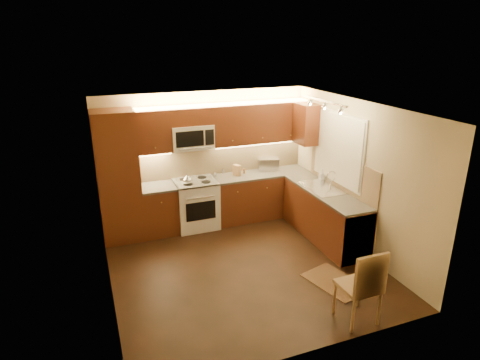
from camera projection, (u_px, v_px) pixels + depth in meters
name	position (u px, v px, depth m)	size (l,w,h in m)	color
floor	(244.00, 266.00, 6.53)	(4.00, 4.00, 0.01)	black
ceiling	(244.00, 108.00, 5.70)	(4.00, 4.00, 0.01)	beige
wall_back	(205.00, 157.00, 7.88)	(4.00, 0.01, 2.50)	#C2B28E
wall_front	(314.00, 257.00, 4.36)	(4.00, 0.01, 2.50)	#C2B28E
wall_left	(103.00, 213.00, 5.44)	(0.01, 4.00, 2.50)	#C2B28E
wall_right	(357.00, 177.00, 6.80)	(0.01, 4.00, 2.50)	#C2B28E
pantry	(118.00, 177.00, 7.08)	(0.70, 0.60, 2.30)	#4C2510
base_cab_back_left	(159.00, 210.00, 7.55)	(0.62, 0.60, 0.86)	#4C2510
counter_back_left	(158.00, 187.00, 7.40)	(0.62, 0.60, 0.04)	#353230
base_cab_back_right	(261.00, 195.00, 8.24)	(1.92, 0.60, 0.86)	#4C2510
counter_back_right	(261.00, 174.00, 8.09)	(1.92, 0.60, 0.04)	#353230
base_cab_right	(325.00, 216.00, 7.32)	(0.60, 2.00, 0.86)	#4C2510
counter_right	(326.00, 192.00, 7.17)	(0.60, 2.00, 0.04)	#353230
dishwasher	(348.00, 232.00, 6.70)	(0.58, 0.60, 0.84)	silver
backsplash_back	(223.00, 158.00, 8.00)	(3.30, 0.02, 0.60)	tan
backsplash_right	(342.00, 173.00, 7.16)	(0.02, 2.00, 0.60)	tan
upper_cab_back_left	(152.00, 131.00, 7.18)	(0.62, 0.35, 0.75)	#4C2510
upper_cab_back_right	(259.00, 123.00, 7.87)	(1.92, 0.35, 0.75)	#4C2510
upper_cab_bridge	(191.00, 116.00, 7.34)	(0.76, 0.35, 0.31)	#4C2510
upper_cab_right_corner	(307.00, 124.00, 7.76)	(0.35, 0.50, 0.75)	#4C2510
stove	(196.00, 204.00, 7.75)	(0.76, 0.65, 0.92)	silver
microwave	(192.00, 137.00, 7.45)	(0.76, 0.38, 0.44)	silver
window_frame	(339.00, 148.00, 7.16)	(0.03, 1.44, 1.24)	silver
window_blinds	(338.00, 148.00, 7.15)	(0.02, 1.36, 1.16)	silver
sink	(322.00, 184.00, 7.27)	(0.52, 0.86, 0.15)	silver
faucet	(331.00, 179.00, 7.31)	(0.20, 0.04, 0.30)	silver
track_light_bar	(325.00, 101.00, 6.59)	(0.04, 1.20, 0.03)	silver
kettle	(187.00, 179.00, 7.39)	(0.16, 0.16, 0.19)	silver
toaster_oven	(268.00, 164.00, 8.26)	(0.40, 0.30, 0.24)	silver
knife_block	(237.00, 170.00, 7.92)	(0.09, 0.15, 0.21)	#956343
spice_jar_a	(215.00, 174.00, 7.87)	(0.04, 0.04, 0.09)	silver
spice_jar_b	(235.00, 170.00, 8.12)	(0.04, 0.04, 0.09)	brown
spice_jar_c	(223.00, 171.00, 8.04)	(0.04, 0.04, 0.09)	silver
spice_jar_d	(244.00, 171.00, 8.05)	(0.04, 0.04, 0.10)	brown
soap_bottle	(322.00, 174.00, 7.69)	(0.09, 0.09, 0.20)	silver
rug	(335.00, 282.00, 6.11)	(0.59, 0.89, 0.01)	black
dining_chair	(358.00, 284.00, 5.16)	(0.46, 0.46, 1.03)	#956343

